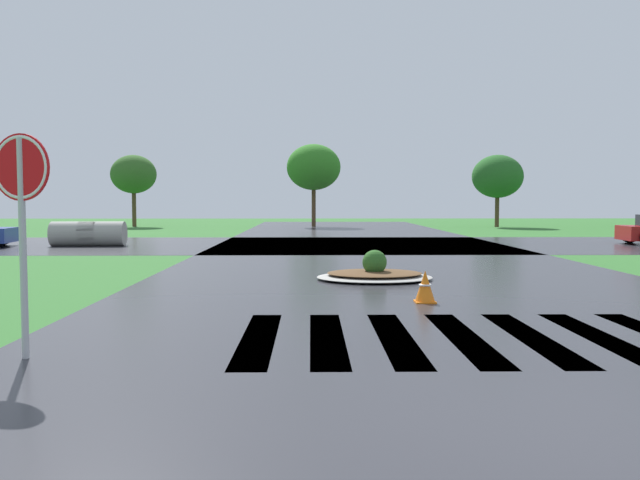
{
  "coord_description": "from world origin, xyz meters",
  "views": [
    {
      "loc": [
        -2.02,
        -4.76,
        1.81
      ],
      "look_at": [
        -1.82,
        9.12,
        0.97
      ],
      "focal_mm": 37.06,
      "sensor_mm": 36.0,
      "label": 1
    }
  ],
  "objects_px": {
    "traffic_cone": "(425,287)",
    "stop_sign": "(21,192)",
    "median_island": "(375,274)",
    "drainage_pipe_stack": "(88,234)"
  },
  "relations": [
    {
      "from": "traffic_cone",
      "to": "stop_sign",
      "type": "bearing_deg",
      "value": -142.57
    },
    {
      "from": "median_island",
      "to": "stop_sign",
      "type": "bearing_deg",
      "value": -122.47
    },
    {
      "from": "drainage_pipe_stack",
      "to": "traffic_cone",
      "type": "distance_m",
      "value": 18.11
    },
    {
      "from": "median_island",
      "to": "traffic_cone",
      "type": "bearing_deg",
      "value": -80.44
    },
    {
      "from": "drainage_pipe_stack",
      "to": "median_island",
      "type": "bearing_deg",
      "value": -47.51
    },
    {
      "from": "stop_sign",
      "to": "drainage_pipe_stack",
      "type": "height_order",
      "value": "stop_sign"
    },
    {
      "from": "drainage_pipe_stack",
      "to": "traffic_cone",
      "type": "relative_size",
      "value": 5.0
    },
    {
      "from": "median_island",
      "to": "drainage_pipe_stack",
      "type": "distance_m",
      "value": 15.14
    },
    {
      "from": "stop_sign",
      "to": "drainage_pipe_stack",
      "type": "xyz_separation_m",
      "value": [
        -5.51,
        18.58,
        -1.42
      ]
    },
    {
      "from": "drainage_pipe_stack",
      "to": "traffic_cone",
      "type": "xyz_separation_m",
      "value": [
        10.8,
        -14.53,
        -0.21
      ]
    }
  ]
}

